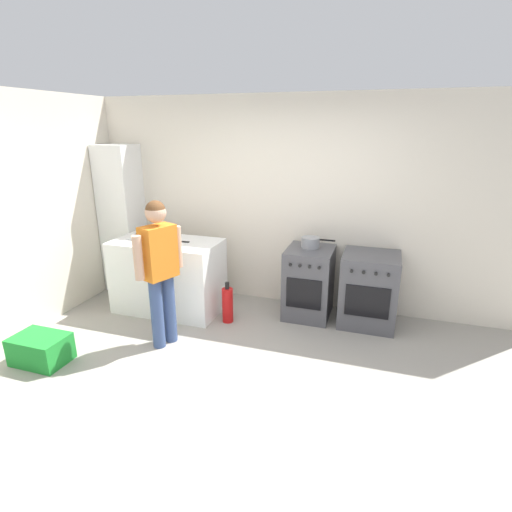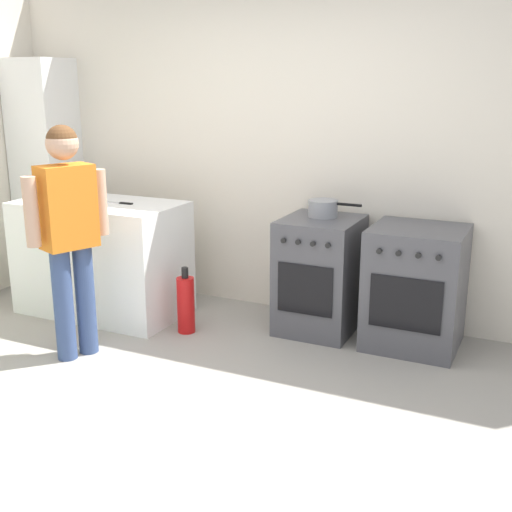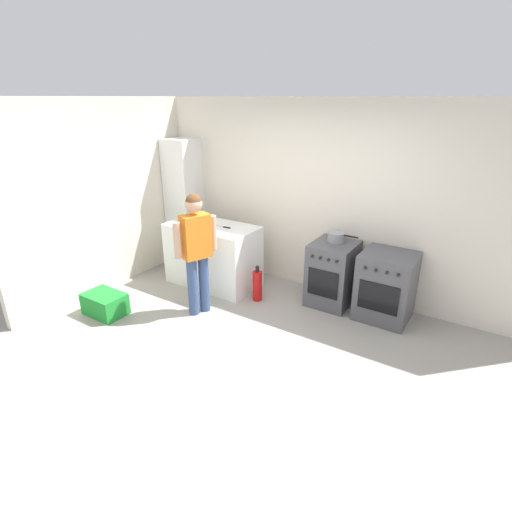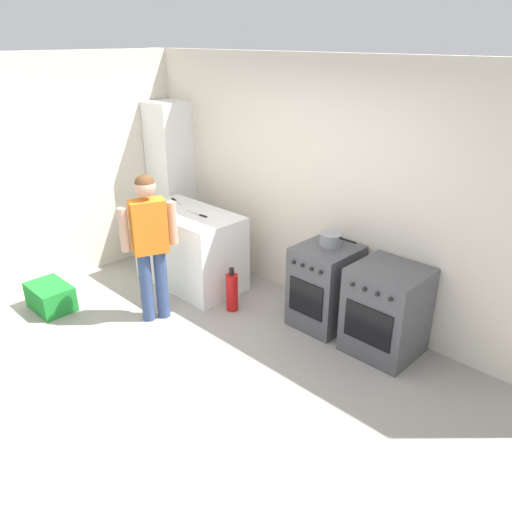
{
  "view_description": "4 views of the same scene",
  "coord_description": "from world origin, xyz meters",
  "px_view_note": "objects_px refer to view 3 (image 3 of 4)",
  "views": [
    {
      "loc": [
        1.13,
        -2.89,
        2.23
      ],
      "look_at": [
        -0.13,
        0.98,
        0.9
      ],
      "focal_mm": 28.0,
      "sensor_mm": 36.0,
      "label": 1
    },
    {
      "loc": [
        1.86,
        -2.72,
        1.82
      ],
      "look_at": [
        0.28,
        0.62,
        0.8
      ],
      "focal_mm": 45.0,
      "sensor_mm": 36.0,
      "label": 2
    },
    {
      "loc": [
        2.1,
        -3.0,
        2.59
      ],
      "look_at": [
        -0.23,
        0.62,
        0.87
      ],
      "focal_mm": 28.0,
      "sensor_mm": 36.0,
      "label": 3
    },
    {
      "loc": [
        3.0,
        -2.1,
        2.74
      ],
      "look_at": [
        0.12,
        0.82,
        0.92
      ],
      "focal_mm": 35.0,
      "sensor_mm": 36.0,
      "label": 4
    }
  ],
  "objects_px": {
    "knife_chef": "(197,219)",
    "person": "(196,246)",
    "fire_extinguisher": "(257,285)",
    "recycling_crate_lower": "(105,304)",
    "pot": "(336,237)",
    "knife_bread": "(221,226)",
    "oven_right": "(386,286)",
    "oven_left": "(332,273)",
    "larder_cabinet": "(184,203)",
    "knife_carving": "(188,224)"
  },
  "relations": [
    {
      "from": "pot",
      "to": "recycling_crate_lower",
      "type": "xyz_separation_m",
      "value": [
        -2.29,
        -1.91,
        -0.77
      ]
    },
    {
      "from": "oven_right",
      "to": "pot",
      "type": "relative_size",
      "value": 2.14
    },
    {
      "from": "person",
      "to": "oven_left",
      "type": "bearing_deg",
      "value": 41.12
    },
    {
      "from": "oven_right",
      "to": "oven_left",
      "type": "bearing_deg",
      "value": -180.0
    },
    {
      "from": "knife_bread",
      "to": "knife_carving",
      "type": "xyz_separation_m",
      "value": [
        -0.46,
        -0.16,
        0.0
      ]
    },
    {
      "from": "fire_extinguisher",
      "to": "recycling_crate_lower",
      "type": "bearing_deg",
      "value": -136.23
    },
    {
      "from": "pot",
      "to": "knife_bread",
      "type": "distance_m",
      "value": 1.61
    },
    {
      "from": "fire_extinguisher",
      "to": "oven_right",
      "type": "bearing_deg",
      "value": 16.9
    },
    {
      "from": "knife_carving",
      "to": "fire_extinguisher",
      "type": "bearing_deg",
      "value": 2.03
    },
    {
      "from": "oven_left",
      "to": "person",
      "type": "xyz_separation_m",
      "value": [
        -1.32,
        -1.15,
        0.49
      ]
    },
    {
      "from": "knife_chef",
      "to": "larder_cabinet",
      "type": "height_order",
      "value": "larder_cabinet"
    },
    {
      "from": "knife_chef",
      "to": "knife_carving",
      "type": "bearing_deg",
      "value": -74.6
    },
    {
      "from": "knife_carving",
      "to": "person",
      "type": "distance_m",
      "value": 0.94
    },
    {
      "from": "recycling_crate_lower",
      "to": "larder_cabinet",
      "type": "distance_m",
      "value": 2.16
    },
    {
      "from": "knife_chef",
      "to": "larder_cabinet",
      "type": "xyz_separation_m",
      "value": [
        -0.56,
        0.34,
        0.1
      ]
    },
    {
      "from": "larder_cabinet",
      "to": "recycling_crate_lower",
      "type": "bearing_deg",
      "value": -79.8
    },
    {
      "from": "knife_carving",
      "to": "larder_cabinet",
      "type": "height_order",
      "value": "larder_cabinet"
    },
    {
      "from": "pot",
      "to": "knife_carving",
      "type": "xyz_separation_m",
      "value": [
        -2.01,
        -0.59,
        -0.01
      ]
    },
    {
      "from": "knife_carving",
      "to": "recycling_crate_lower",
      "type": "distance_m",
      "value": 1.56
    },
    {
      "from": "knife_carving",
      "to": "fire_extinguisher",
      "type": "xyz_separation_m",
      "value": [
        1.15,
        0.04,
        -0.69
      ]
    },
    {
      "from": "pot",
      "to": "knife_bread",
      "type": "relative_size",
      "value": 1.13
    },
    {
      "from": "fire_extinguisher",
      "to": "larder_cabinet",
      "type": "xyz_separation_m",
      "value": [
        -1.78,
        0.58,
        0.78
      ]
    },
    {
      "from": "oven_left",
      "to": "recycling_crate_lower",
      "type": "relative_size",
      "value": 1.63
    },
    {
      "from": "oven_right",
      "to": "fire_extinguisher",
      "type": "height_order",
      "value": "oven_right"
    },
    {
      "from": "oven_right",
      "to": "fire_extinguisher",
      "type": "relative_size",
      "value": 1.7
    },
    {
      "from": "pot",
      "to": "knife_chef",
      "type": "bearing_deg",
      "value": -171.61
    },
    {
      "from": "knife_bread",
      "to": "larder_cabinet",
      "type": "bearing_deg",
      "value": 157.12
    },
    {
      "from": "pot",
      "to": "knife_bread",
      "type": "xyz_separation_m",
      "value": [
        -1.55,
        -0.42,
        -0.01
      ]
    },
    {
      "from": "person",
      "to": "pot",
      "type": "bearing_deg",
      "value": 42.95
    },
    {
      "from": "oven_right",
      "to": "knife_bread",
      "type": "bearing_deg",
      "value": -171.01
    },
    {
      "from": "fire_extinguisher",
      "to": "recycling_crate_lower",
      "type": "height_order",
      "value": "fire_extinguisher"
    },
    {
      "from": "pot",
      "to": "recycling_crate_lower",
      "type": "relative_size",
      "value": 0.76
    },
    {
      "from": "knife_bread",
      "to": "person",
      "type": "distance_m",
      "value": 0.83
    },
    {
      "from": "oven_left",
      "to": "larder_cabinet",
      "type": "distance_m",
      "value": 2.71
    },
    {
      "from": "person",
      "to": "fire_extinguisher",
      "type": "bearing_deg",
      "value": 56.25
    },
    {
      "from": "knife_bread",
      "to": "oven_left",
      "type": "bearing_deg",
      "value": 12.93
    },
    {
      "from": "knife_bread",
      "to": "knife_chef",
      "type": "distance_m",
      "value": 0.55
    },
    {
      "from": "oven_right",
      "to": "fire_extinguisher",
      "type": "distance_m",
      "value": 1.66
    },
    {
      "from": "knife_bread",
      "to": "knife_chef",
      "type": "bearing_deg",
      "value": 167.6
    },
    {
      "from": "recycling_crate_lower",
      "to": "knife_chef",
      "type": "bearing_deg",
      "value": 82.74
    },
    {
      "from": "knife_bread",
      "to": "person",
      "type": "xyz_separation_m",
      "value": [
        0.24,
        -0.8,
        0.01
      ]
    },
    {
      "from": "oven_right",
      "to": "knife_carving",
      "type": "distance_m",
      "value": 2.81
    },
    {
      "from": "oven_right",
      "to": "knife_carving",
      "type": "relative_size",
      "value": 2.59
    },
    {
      "from": "pot",
      "to": "knife_chef",
      "type": "relative_size",
      "value": 1.29
    },
    {
      "from": "person",
      "to": "knife_bread",
      "type": "bearing_deg",
      "value": 106.7
    },
    {
      "from": "knife_chef",
      "to": "person",
      "type": "height_order",
      "value": "person"
    },
    {
      "from": "pot",
      "to": "oven_right",
      "type": "bearing_deg",
      "value": -5.33
    },
    {
      "from": "oven_right",
      "to": "knife_carving",
      "type": "xyz_separation_m",
      "value": [
        -2.72,
        -0.52,
        0.48
      ]
    },
    {
      "from": "oven_right",
      "to": "recycling_crate_lower",
      "type": "distance_m",
      "value": 3.54
    },
    {
      "from": "knife_carving",
      "to": "person",
      "type": "xyz_separation_m",
      "value": [
        0.7,
        -0.63,
        0.01
      ]
    }
  ]
}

